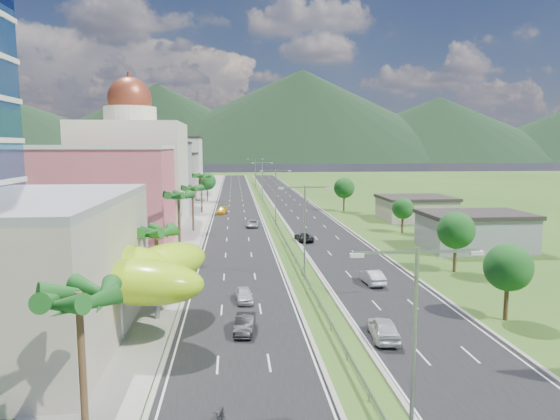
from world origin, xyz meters
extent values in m
plane|color=#2D5119|center=(0.00, 0.00, 0.00)|extent=(500.00, 500.00, 0.00)
cube|color=black|center=(-7.50, 90.00, 0.02)|extent=(11.00, 260.00, 0.04)
cube|color=black|center=(7.50, 90.00, 0.02)|extent=(11.00, 260.00, 0.04)
cube|color=gray|center=(-17.00, 90.00, 0.06)|extent=(7.00, 260.00, 0.12)
cube|color=gray|center=(0.00, 72.00, 0.62)|extent=(0.08, 216.00, 0.28)
cube|color=gray|center=(0.00, 174.00, 0.35)|extent=(0.10, 0.12, 0.70)
cylinder|color=gray|center=(0.00, -25.00, 5.50)|extent=(0.20, 0.20, 11.00)
cube|color=gray|center=(-1.44, -25.00, 10.80)|extent=(2.88, 0.12, 0.12)
cube|color=gray|center=(1.44, -25.00, 10.80)|extent=(2.88, 0.12, 0.12)
cube|color=silver|center=(-2.72, -25.00, 10.70)|extent=(0.60, 0.25, 0.18)
cube|color=silver|center=(2.72, -25.00, 10.70)|extent=(0.60, 0.25, 0.18)
cylinder|color=gray|center=(0.00, 10.00, 5.50)|extent=(0.20, 0.20, 11.00)
cube|color=gray|center=(-1.44, 10.00, 10.80)|extent=(2.88, 0.12, 0.12)
cube|color=gray|center=(1.44, 10.00, 10.80)|extent=(2.88, 0.12, 0.12)
cube|color=silver|center=(-2.72, 10.00, 10.70)|extent=(0.60, 0.25, 0.18)
cube|color=silver|center=(2.72, 10.00, 10.70)|extent=(0.60, 0.25, 0.18)
cylinder|color=gray|center=(0.00, 50.00, 5.50)|extent=(0.20, 0.20, 11.00)
cube|color=gray|center=(-1.44, 50.00, 10.80)|extent=(2.88, 0.12, 0.12)
cube|color=gray|center=(1.44, 50.00, 10.80)|extent=(2.88, 0.12, 0.12)
cube|color=silver|center=(-2.72, 50.00, 10.70)|extent=(0.60, 0.25, 0.18)
cube|color=silver|center=(2.72, 50.00, 10.70)|extent=(0.60, 0.25, 0.18)
cylinder|color=gray|center=(0.00, 95.00, 5.50)|extent=(0.20, 0.20, 11.00)
cube|color=gray|center=(-1.44, 95.00, 10.80)|extent=(2.88, 0.12, 0.12)
cube|color=gray|center=(1.44, 95.00, 10.80)|extent=(2.88, 0.12, 0.12)
cube|color=silver|center=(-2.72, 95.00, 10.70)|extent=(0.60, 0.25, 0.18)
cube|color=silver|center=(2.72, 95.00, 10.70)|extent=(0.60, 0.25, 0.18)
cylinder|color=gray|center=(0.00, 140.00, 5.50)|extent=(0.20, 0.20, 11.00)
cube|color=gray|center=(-1.44, 140.00, 10.80)|extent=(2.88, 0.12, 0.12)
cube|color=gray|center=(1.44, 140.00, 10.80)|extent=(2.88, 0.12, 0.12)
cube|color=silver|center=(-2.72, 140.00, 10.70)|extent=(0.60, 0.25, 0.18)
cube|color=silver|center=(2.72, 140.00, 10.70)|extent=(0.60, 0.25, 0.18)
cylinder|color=gray|center=(-24.00, -2.00, 2.00)|extent=(0.50, 0.50, 4.00)
cylinder|color=gray|center=(-17.00, -7.00, 2.00)|extent=(0.50, 0.50, 4.00)
cylinder|color=gray|center=(-21.00, -10.00, 2.00)|extent=(0.50, 0.50, 4.00)
cylinder|color=gray|center=(-15.00, -2.00, 2.00)|extent=(0.50, 0.50, 4.00)
cube|color=#D3566A|center=(-28.00, 32.00, 7.50)|extent=(20.00, 15.00, 15.00)
cube|color=beige|center=(-28.00, 55.00, 10.00)|extent=(20.00, 20.00, 20.00)
cylinder|color=beige|center=(-28.00, 55.00, 21.50)|extent=(10.00, 10.00, 3.00)
sphere|color=brown|center=(-28.00, 55.00, 24.50)|extent=(8.40, 8.40, 8.40)
cube|color=gray|center=(-27.00, 80.00, 8.00)|extent=(16.00, 15.00, 16.00)
cube|color=#9E9482|center=(-27.00, 102.00, 6.50)|extent=(16.00, 15.00, 13.00)
cube|color=silver|center=(-27.00, 125.00, 9.00)|extent=(16.00, 15.00, 18.00)
cube|color=gray|center=(28.00, 25.00, 2.50)|extent=(15.00, 10.00, 5.00)
cube|color=#9E9482|center=(30.00, 55.00, 2.20)|extent=(14.00, 12.00, 4.40)
cylinder|color=#47301C|center=(-15.50, -22.00, 4.25)|extent=(0.36, 0.36, 8.50)
cylinder|color=#47301C|center=(-15.50, 2.00, 3.75)|extent=(0.36, 0.36, 7.50)
cylinder|color=#47301C|center=(-15.50, 22.00, 4.50)|extent=(0.36, 0.36, 9.00)
cylinder|color=#47301C|center=(-15.50, 45.00, 4.00)|extent=(0.36, 0.36, 8.00)
cylinder|color=#47301C|center=(-15.50, 70.00, 4.40)|extent=(0.36, 0.36, 8.80)
cylinder|color=#47301C|center=(-15.50, 95.00, 2.45)|extent=(0.40, 0.40, 4.90)
sphere|color=#1A551C|center=(-15.50, 95.00, 5.60)|extent=(4.90, 4.90, 4.90)
cylinder|color=#47301C|center=(16.00, -5.00, 2.10)|extent=(0.40, 0.40, 4.20)
sphere|color=#1A551C|center=(16.00, -5.00, 4.80)|extent=(4.20, 4.20, 4.20)
cylinder|color=#47301C|center=(19.00, 12.00, 2.27)|extent=(0.40, 0.40, 4.55)
sphere|color=#1A551C|center=(19.00, 12.00, 5.20)|extent=(4.55, 4.55, 4.55)
cylinder|color=#47301C|center=(22.00, 40.00, 1.92)|extent=(0.40, 0.40, 3.85)
sphere|color=#1A551C|center=(22.00, 40.00, 4.40)|extent=(3.85, 3.85, 3.85)
cylinder|color=#47301C|center=(18.00, 70.00, 2.45)|extent=(0.40, 0.40, 4.90)
sphere|color=#1A551C|center=(18.00, 70.00, 5.60)|extent=(4.90, 4.90, 4.90)
imported|color=silver|center=(-7.15, 2.42, 0.72)|extent=(1.87, 4.07, 1.35)
imported|color=black|center=(-7.26, -5.91, 0.76)|extent=(2.00, 4.50, 1.44)
imported|color=#94979B|center=(-4.59, 48.45, 0.72)|extent=(2.62, 5.04, 1.36)
imported|color=gold|center=(-10.82, 68.25, 0.76)|extent=(2.76, 5.19, 1.43)
imported|color=silver|center=(3.80, -8.36, 0.91)|extent=(2.51, 5.27, 1.74)
imported|color=#B0B4B8|center=(7.29, 7.53, 0.84)|extent=(2.12, 4.98, 1.60)
imported|color=black|center=(3.20, 33.47, 0.73)|extent=(2.92, 5.22, 1.38)
imported|color=black|center=(-8.92, -19.76, 0.68)|extent=(0.84, 2.07, 1.28)
camera|label=1|loc=(-8.03, -45.92, 15.43)|focal=32.00mm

